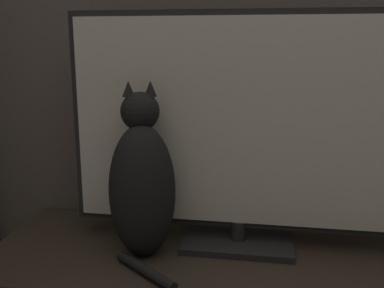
{
  "coord_description": "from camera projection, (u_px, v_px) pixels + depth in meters",
  "views": [
    {
      "loc": [
        0.03,
        -0.32,
        1.08
      ],
      "look_at": [
        -0.18,
        0.93,
        0.79
      ],
      "focal_mm": 42.0,
      "sensor_mm": 36.0,
      "label": 1
    }
  ],
  "objects": [
    {
      "name": "tv",
      "position": [
        241.0,
        131.0,
        1.34
      ],
      "size": [
        1.04,
        0.21,
        0.72
      ],
      "color": "black",
      "rests_on": "tv_stand"
    },
    {
      "name": "cat",
      "position": [
        142.0,
        185.0,
        1.31
      ],
      "size": [
        0.26,
        0.32,
        0.52
      ],
      "rotation": [
        0.0,
        0.0,
        0.31
      ],
      "color": "black",
      "rests_on": "tv_stand"
    }
  ]
}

